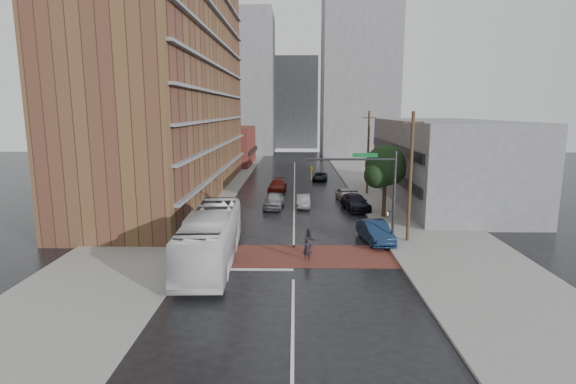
{
  "coord_description": "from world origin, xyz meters",
  "views": [
    {
      "loc": [
        0.09,
        -29.66,
        10.08
      ],
      "look_at": [
        -0.49,
        6.33,
        3.5
      ],
      "focal_mm": 28.0,
      "sensor_mm": 36.0,
      "label": 1
    }
  ],
  "objects_px": {
    "pedestrian_b": "(309,241)",
    "suv_travel": "(320,177)",
    "transit_bus": "(211,237)",
    "pedestrian_a": "(308,249)",
    "car_travel_b": "(303,201)",
    "car_travel_c": "(277,186)",
    "car_parked_far": "(345,194)",
    "car_travel_a": "(274,200)",
    "car_parked_mid": "(356,202)",
    "car_parked_near": "(375,232)"
  },
  "relations": [
    {
      "from": "car_travel_c",
      "to": "car_parked_far",
      "type": "xyz_separation_m",
      "value": [
        7.89,
        -5.51,
        -0.04
      ]
    },
    {
      "from": "car_travel_a",
      "to": "car_travel_c",
      "type": "bearing_deg",
      "value": 94.71
    },
    {
      "from": "car_travel_a",
      "to": "car_travel_b",
      "type": "distance_m",
      "value": 3.12
    },
    {
      "from": "car_travel_c",
      "to": "car_parked_near",
      "type": "relative_size",
      "value": 1.02
    },
    {
      "from": "pedestrian_b",
      "to": "car_travel_a",
      "type": "xyz_separation_m",
      "value": [
        -3.23,
        14.97,
        -0.08
      ]
    },
    {
      "from": "car_travel_c",
      "to": "car_parked_near",
      "type": "xyz_separation_m",
      "value": [
        8.43,
        -21.92,
        0.08
      ]
    },
    {
      "from": "transit_bus",
      "to": "car_travel_c",
      "type": "xyz_separation_m",
      "value": [
        3.37,
        26.92,
        -1.03
      ]
    },
    {
      "from": "pedestrian_a",
      "to": "car_travel_b",
      "type": "relative_size",
      "value": 0.38
    },
    {
      "from": "pedestrian_b",
      "to": "suv_travel",
      "type": "distance_m",
      "value": 33.65
    },
    {
      "from": "suv_travel",
      "to": "transit_bus",
      "type": "bearing_deg",
      "value": -96.97
    },
    {
      "from": "car_travel_a",
      "to": "car_travel_c",
      "type": "distance_m",
      "value": 9.76
    },
    {
      "from": "pedestrian_b",
      "to": "car_travel_c",
      "type": "height_order",
      "value": "pedestrian_b"
    },
    {
      "from": "suv_travel",
      "to": "car_parked_mid",
      "type": "distance_m",
      "value": 19.37
    },
    {
      "from": "pedestrian_b",
      "to": "car_travel_b",
      "type": "distance_m",
      "value": 15.4
    },
    {
      "from": "car_parked_far",
      "to": "car_travel_a",
      "type": "bearing_deg",
      "value": -160.05
    },
    {
      "from": "transit_bus",
      "to": "pedestrian_b",
      "type": "height_order",
      "value": "transit_bus"
    },
    {
      "from": "pedestrian_a",
      "to": "suv_travel",
      "type": "height_order",
      "value": "pedestrian_a"
    },
    {
      "from": "pedestrian_a",
      "to": "car_travel_a",
      "type": "distance_m",
      "value": 16.81
    },
    {
      "from": "car_parked_mid",
      "to": "pedestrian_b",
      "type": "bearing_deg",
      "value": -117.84
    },
    {
      "from": "car_travel_c",
      "to": "suv_travel",
      "type": "distance_m",
      "value": 10.57
    },
    {
      "from": "transit_bus",
      "to": "suv_travel",
      "type": "height_order",
      "value": "transit_bus"
    },
    {
      "from": "pedestrian_a",
      "to": "car_parked_mid",
      "type": "distance_m",
      "value": 16.78
    },
    {
      "from": "pedestrian_b",
      "to": "suv_travel",
      "type": "xyz_separation_m",
      "value": [
        2.59,
        33.55,
        -0.29
      ]
    },
    {
      "from": "pedestrian_b",
      "to": "car_parked_far",
      "type": "xyz_separation_m",
      "value": [
        4.66,
        19.22,
        -0.19
      ]
    },
    {
      "from": "car_travel_a",
      "to": "car_parked_mid",
      "type": "relative_size",
      "value": 0.87
    },
    {
      "from": "car_parked_mid",
      "to": "pedestrian_a",
      "type": "bearing_deg",
      "value": -116.54
    },
    {
      "from": "pedestrian_a",
      "to": "car_parked_far",
      "type": "distance_m",
      "value": 21.32
    },
    {
      "from": "transit_bus",
      "to": "car_travel_a",
      "type": "xyz_separation_m",
      "value": [
        3.38,
        17.16,
        -0.96
      ]
    },
    {
      "from": "pedestrian_a",
      "to": "car_parked_near",
      "type": "bearing_deg",
      "value": 29.05
    },
    {
      "from": "pedestrian_b",
      "to": "car_travel_b",
      "type": "height_order",
      "value": "pedestrian_b"
    },
    {
      "from": "car_travel_c",
      "to": "car_parked_near",
      "type": "height_order",
      "value": "car_parked_near"
    },
    {
      "from": "car_travel_b",
      "to": "car_parked_mid",
      "type": "xyz_separation_m",
      "value": [
        5.34,
        -1.04,
        0.12
      ]
    },
    {
      "from": "suv_travel",
      "to": "car_parked_mid",
      "type": "xyz_separation_m",
      "value": [
        2.6,
        -19.19,
        0.18
      ]
    },
    {
      "from": "transit_bus",
      "to": "suv_travel",
      "type": "distance_m",
      "value": 36.92
    },
    {
      "from": "car_parked_mid",
      "to": "car_travel_c",
      "type": "bearing_deg",
      "value": 121.12
    },
    {
      "from": "car_travel_a",
      "to": "car_parked_mid",
      "type": "xyz_separation_m",
      "value": [
        8.42,
        -0.62,
        -0.02
      ]
    },
    {
      "from": "pedestrian_a",
      "to": "car_travel_b",
      "type": "distance_m",
      "value": 16.95
    },
    {
      "from": "suv_travel",
      "to": "car_parked_far",
      "type": "height_order",
      "value": "car_parked_far"
    },
    {
      "from": "pedestrian_a",
      "to": "car_travel_b",
      "type": "xyz_separation_m",
      "value": [
        0.01,
        16.95,
        -0.1
      ]
    },
    {
      "from": "transit_bus",
      "to": "suv_travel",
      "type": "xyz_separation_m",
      "value": [
        9.2,
        35.74,
        -1.17
      ]
    },
    {
      "from": "car_travel_b",
      "to": "pedestrian_b",
      "type": "bearing_deg",
      "value": -89.11
    },
    {
      "from": "car_travel_a",
      "to": "car_parked_far",
      "type": "distance_m",
      "value": 8.96
    },
    {
      "from": "pedestrian_a",
      "to": "pedestrian_b",
      "type": "distance_m",
      "value": 1.56
    },
    {
      "from": "car_travel_c",
      "to": "car_parked_far",
      "type": "height_order",
      "value": "car_travel_c"
    },
    {
      "from": "car_travel_b",
      "to": "car_parked_near",
      "type": "height_order",
      "value": "car_parked_near"
    },
    {
      "from": "transit_bus",
      "to": "car_travel_b",
      "type": "xyz_separation_m",
      "value": [
        6.46,
        17.59,
        -1.1
      ]
    },
    {
      "from": "car_travel_c",
      "to": "car_parked_far",
      "type": "distance_m",
      "value": 9.63
    },
    {
      "from": "suv_travel",
      "to": "car_parked_far",
      "type": "xyz_separation_m",
      "value": [
        2.07,
        -14.33,
        0.1
      ]
    },
    {
      "from": "pedestrian_a",
      "to": "car_travel_b",
      "type": "height_order",
      "value": "pedestrian_a"
    },
    {
      "from": "transit_bus",
      "to": "car_travel_a",
      "type": "height_order",
      "value": "transit_bus"
    }
  ]
}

